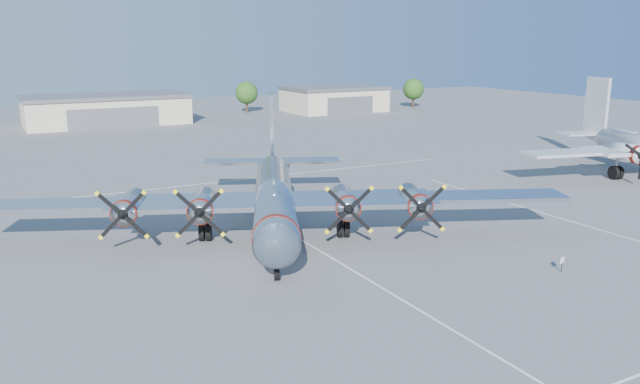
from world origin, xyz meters
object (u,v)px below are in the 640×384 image
hangar_center (106,109)px  info_placard (562,262)px  tree_east (247,93)px  hangar_east (334,99)px  main_bomber_b29 (275,231)px  tree_far_east (413,89)px

hangar_center → info_placard: 94.08m
hangar_center → tree_east: bearing=11.4°
tree_east → hangar_east: bearing=-18.5°
hangar_east → tree_east: (-18.00, 6.04, 1.51)m
hangar_center → tree_east: 30.64m
main_bomber_b29 → hangar_center: bearing=113.0°
hangar_east → tree_east: 19.04m
tree_far_east → info_placard: bearing=-121.6°
tree_east → info_placard: bearing=-100.4°
hangar_center → info_placard: size_ratio=27.84×
hangar_east → info_placard: size_ratio=20.05×
hangar_center → tree_east: (30.00, 6.04, 1.51)m
hangar_center → main_bomber_b29: 76.31m
tree_far_east → tree_east: bearing=168.1°
hangar_center → info_placard: bearing=-82.9°
tree_east → main_bomber_b29: bearing=-110.6°
hangar_center → main_bomber_b29: (-0.88, -76.26, -2.71)m
hangar_east → main_bomber_b29: size_ratio=0.47×
hangar_center → info_placard: (11.69, -93.33, -1.99)m
tree_east → tree_far_east: 38.83m
hangar_center → info_placard: hangar_center is taller
hangar_center → hangar_east: 48.00m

